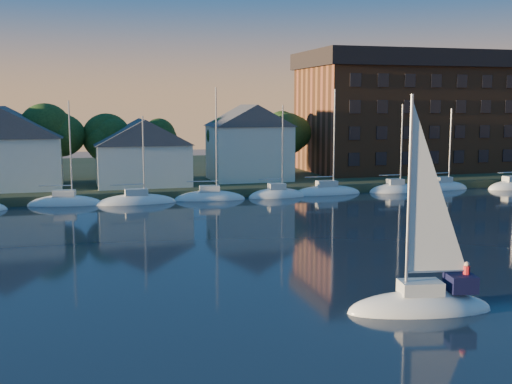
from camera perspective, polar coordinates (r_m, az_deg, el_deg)
name	(u,v)px	position (r m, az deg, el deg)	size (l,w,h in m)	color
ground	(436,374)	(28.08, 15.72, -15.30)	(260.00, 260.00, 0.00)	black
shoreline_land	(171,176)	(98.49, -7.55, 1.44)	(160.00, 50.00, 2.00)	#334025
wooden_dock	(199,197)	(75.97, -5.07, -0.42)	(120.00, 3.00, 1.00)	brown
clubhouse_west	(3,147)	(80.49, -21.56, 3.77)	(13.65, 9.45, 9.64)	white
clubhouse_centre	(143,151)	(79.50, -10.05, 3.58)	(11.55, 8.40, 8.08)	white
clubhouse_east	(249,142)	(83.93, -0.62, 4.51)	(10.50, 8.40, 9.80)	white
condo_block	(406,111)	(99.13, 13.23, 7.01)	(31.00, 17.00, 17.40)	brown
tree_line	(198,132)	(86.44, -5.18, 5.36)	(93.40, 5.40, 8.90)	#3D291B
moored_fleet	(204,200)	(73.04, -4.64, -0.67)	(87.50, 2.40, 12.05)	white
hero_sailboat	(422,301)	(35.47, 14.57, -9.39)	(8.15, 3.84, 12.49)	white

